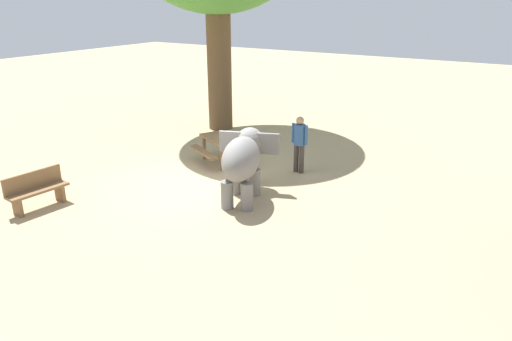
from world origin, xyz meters
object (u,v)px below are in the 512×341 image
object	(u,v)px
elephant	(243,159)
wooden_bench	(36,189)
person_handler	(299,140)
picnic_table_near	(222,144)

from	to	relation	value
elephant	wooden_bench	distance (m)	4.91
person_handler	picnic_table_near	world-z (taller)	person_handler
elephant	picnic_table_near	xyz separation A→B (m)	(-1.85, -1.97, -0.43)
elephant	wooden_bench	bearing A→B (deg)	108.17
person_handler	wooden_bench	size ratio (longest dim) A/B	1.13
elephant	person_handler	bearing A→B (deg)	-29.27
person_handler	wooden_bench	xyz separation A→B (m)	(5.39, -4.15, -0.48)
wooden_bench	picnic_table_near	xyz separation A→B (m)	(-4.91, 1.83, 0.12)
elephant	person_handler	size ratio (longest dim) A/B	1.41
picnic_table_near	person_handler	bearing A→B (deg)	38.98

